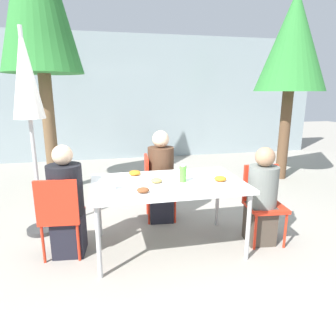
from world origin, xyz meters
TOP-DOWN VIEW (x-y plane):
  - ground_plane at (0.00, 0.00)m, footprint 24.00×24.00m
  - building_facade at (0.00, 4.76)m, footprint 10.00×0.20m
  - dining_table at (0.00, 0.00)m, footprint 1.58×0.95m
  - chair_left at (-1.10, 0.03)m, footprint 0.44×0.44m
  - person_left at (-1.04, 0.10)m, footprint 0.35×0.35m
  - chair_right at (1.10, -0.02)m, footprint 0.44×0.44m
  - person_right at (1.04, -0.10)m, footprint 0.32×0.32m
  - chair_far at (-0.01, 0.78)m, footprint 0.43×0.43m
  - person_far at (0.06, 0.73)m, footprint 0.33×0.33m
  - closed_umbrella at (-1.43, 0.70)m, footprint 0.36×0.36m
  - plate_0 at (-0.31, -0.32)m, footprint 0.21×0.21m
  - plate_1 at (0.53, -0.13)m, footprint 0.23×0.23m
  - plate_2 at (-0.32, 0.28)m, footprint 0.24×0.24m
  - plate_3 at (-0.13, -0.04)m, footprint 0.21×0.21m
  - bottle at (0.15, -0.03)m, footprint 0.07×0.07m
  - drinking_cup at (-0.58, -0.13)m, footprint 0.08×0.08m
  - salad_bowl at (-0.55, 0.18)m, footprint 0.15×0.15m
  - tree_behind_right at (2.76, 2.18)m, footprint 1.27×1.27m

SIDE VIEW (x-z plane):
  - ground_plane at x=0.00m, z-range 0.00..0.00m
  - chair_left at x=-1.10m, z-range 0.07..0.93m
  - chair_right at x=1.10m, z-range 0.07..0.93m
  - chair_far at x=-0.01m, z-range 0.07..0.93m
  - person_right at x=1.04m, z-range -0.03..1.07m
  - person_left at x=-1.04m, z-range -0.04..1.13m
  - person_far at x=0.06m, z-range -0.03..1.17m
  - dining_table at x=0.00m, z-range 0.32..1.08m
  - plate_3 at x=-0.13m, z-range 0.74..0.80m
  - plate_0 at x=-0.31m, z-range 0.74..0.80m
  - plate_1 at x=0.53m, z-range 0.74..0.81m
  - plate_2 at x=-0.32m, z-range 0.74..0.81m
  - salad_bowl at x=-0.55m, z-range 0.75..0.81m
  - drinking_cup at x=-0.58m, z-range 0.75..0.84m
  - bottle at x=0.15m, z-range 0.75..0.93m
  - building_facade at x=0.00m, z-range 0.00..3.00m
  - closed_umbrella at x=-1.43m, z-range 0.56..2.90m
  - tree_behind_right at x=2.76m, z-range 0.79..4.19m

